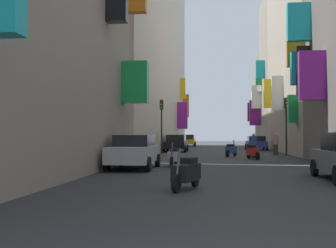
% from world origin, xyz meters
% --- Properties ---
extents(ground_plane, '(140.00, 140.00, 0.00)m').
position_xyz_m(ground_plane, '(0.00, 30.00, 0.00)').
color(ground_plane, '#2D2D30').
extents(building_left_far, '(7.21, 38.84, 21.73)m').
position_xyz_m(building_left_far, '(-8.00, 40.59, 10.86)').
color(building_left_far, '#BCB29E').
rests_on(building_left_far, ground).
extents(building_right_mid_b, '(7.02, 18.32, 16.11)m').
position_xyz_m(building_right_mid_b, '(7.99, 34.34, 8.05)').
color(building_right_mid_b, '#B2A899').
rests_on(building_right_mid_b, ground).
extents(building_right_mid_c, '(7.34, 8.63, 17.34)m').
position_xyz_m(building_right_mid_c, '(7.98, 47.83, 8.66)').
color(building_right_mid_c, '#9E9384').
rests_on(building_right_mid_c, ground).
extents(building_right_far, '(7.22, 7.87, 12.19)m').
position_xyz_m(building_right_far, '(7.98, 56.07, 6.09)').
color(building_right_far, gray).
rests_on(building_right_far, ground).
extents(parked_car_silver, '(1.86, 4.19, 1.47)m').
position_xyz_m(parked_car_silver, '(-3.95, 15.83, 0.77)').
color(parked_car_silver, '#B7B7BC').
rests_on(parked_car_silver, ground).
extents(parked_car_black, '(1.96, 4.25, 1.48)m').
position_xyz_m(parked_car_black, '(-3.91, 34.87, 0.77)').
color(parked_car_black, black).
rests_on(parked_car_black, ground).
extents(parked_car_blue, '(1.93, 4.26, 1.36)m').
position_xyz_m(parked_car_blue, '(3.44, 39.88, 0.72)').
color(parked_car_blue, navy).
rests_on(parked_car_blue, ground).
extents(parked_car_yellow, '(1.85, 3.94, 1.50)m').
position_xyz_m(parked_car_yellow, '(-3.98, 52.29, 0.78)').
color(parked_car_yellow, gold).
rests_on(parked_car_yellow, ground).
extents(scooter_black, '(0.75, 1.93, 1.13)m').
position_xyz_m(scooter_black, '(-1.20, 9.03, 0.46)').
color(scooter_black, black).
rests_on(scooter_black, ground).
extents(scooter_blue, '(0.85, 1.80, 1.13)m').
position_xyz_m(scooter_blue, '(0.59, 26.81, 0.46)').
color(scooter_blue, '#2D4CAD').
rests_on(scooter_blue, ground).
extents(scooter_red, '(0.75, 1.79, 1.13)m').
position_xyz_m(scooter_red, '(1.78, 23.80, 0.46)').
color(scooter_red, red).
rests_on(scooter_red, ground).
extents(scooter_silver, '(0.50, 1.76, 1.13)m').
position_xyz_m(scooter_silver, '(-2.38, 17.49, 0.46)').
color(scooter_silver, '#ADADB2').
rests_on(scooter_silver, ground).
extents(pedestrian_crossing, '(0.50, 0.50, 1.57)m').
position_xyz_m(pedestrian_crossing, '(1.97, 25.51, 0.77)').
color(pedestrian_crossing, black).
rests_on(pedestrian_crossing, ground).
extents(pedestrian_near_left, '(0.48, 0.48, 1.61)m').
position_xyz_m(pedestrian_near_left, '(3.89, 29.47, 0.80)').
color(pedestrian_near_left, '#393939').
rests_on(pedestrian_near_left, ground).
extents(traffic_light_near_corner, '(0.26, 0.34, 4.20)m').
position_xyz_m(traffic_light_near_corner, '(-4.62, 30.45, 2.86)').
color(traffic_light_near_corner, '#2D2D2D').
rests_on(traffic_light_near_corner, ground).
extents(traffic_light_far_corner, '(0.26, 0.34, 4.14)m').
position_xyz_m(traffic_light_far_corner, '(4.58, 28.97, 2.83)').
color(traffic_light_far_corner, '#2D2D2D').
rests_on(traffic_light_far_corner, ground).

